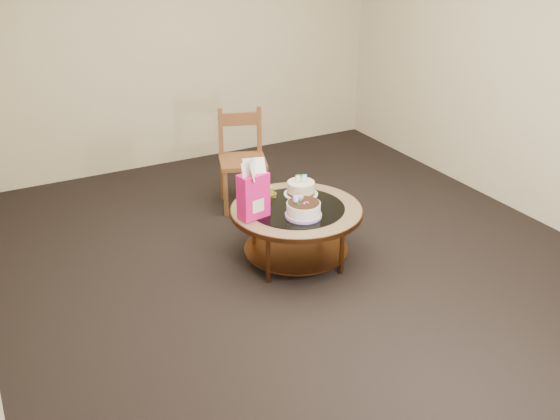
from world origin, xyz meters
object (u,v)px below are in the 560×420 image
gift_bag (253,190)px  dining_chair (242,159)px  cream_cake (301,189)px  coffee_table (296,217)px  decorated_cake (303,210)px

gift_bag → dining_chair: gift_bag is taller
cream_cake → dining_chair: size_ratio=0.30×
cream_cake → dining_chair: (-0.08, 0.95, -0.06)m
coffee_table → gift_bag: gift_bag is taller
gift_bag → coffee_table: bearing=-11.7°
coffee_table → dining_chair: 1.14m
gift_bag → dining_chair: 1.23m
cream_cake → gift_bag: 0.56m
coffee_table → cream_cake: (0.14, 0.19, 0.13)m
coffee_table → gift_bag: 0.47m
coffee_table → cream_cake: cream_cake is taller
coffee_table → gift_bag: size_ratio=2.31×
decorated_cake → cream_cake: cream_cake is taller
coffee_table → dining_chair: (0.07, 1.14, 0.08)m
decorated_cake → dining_chair: dining_chair is taller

